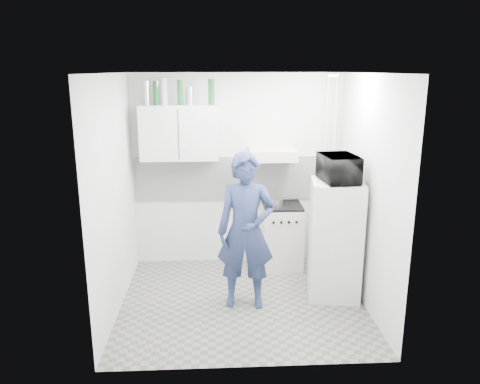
{
  "coord_description": "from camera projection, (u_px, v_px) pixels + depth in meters",
  "views": [
    {
      "loc": [
        -0.29,
        -4.97,
        2.64
      ],
      "look_at": [
        -0.01,
        0.3,
        1.25
      ],
      "focal_mm": 35.0,
      "sensor_mm": 36.0,
      "label": 1
    }
  ],
  "objects": [
    {
      "name": "bottle_c",
      "position": [
        164.0,
        92.0,
        5.87
      ],
      "size": [
        0.08,
        0.08,
        0.33
      ],
      "primitive_type": "cylinder",
      "color": "#B2B7BC",
      "rests_on": "upper_cabinet"
    },
    {
      "name": "ceiling_spot_fixture",
      "position": [
        333.0,
        76.0,
        5.07
      ],
      "size": [
        0.1,
        0.1,
        0.02
      ],
      "primitive_type": "cylinder",
      "color": "white",
      "rests_on": "ceiling"
    },
    {
      "name": "bottle_a",
      "position": [
        147.0,
        93.0,
        5.86
      ],
      "size": [
        0.07,
        0.07,
        0.3
      ],
      "primitive_type": "cylinder",
      "color": "silver",
      "rests_on": "upper_cabinet"
    },
    {
      "name": "bottle_b",
      "position": [
        156.0,
        93.0,
        5.87
      ],
      "size": [
        0.08,
        0.08,
        0.3
      ],
      "primitive_type": "cylinder",
      "color": "#144C1E",
      "rests_on": "upper_cabinet"
    },
    {
      "name": "floor",
      "position": [
        242.0,
        301.0,
        5.48
      ],
      "size": [
        2.8,
        2.8,
        0.0
      ],
      "primitive_type": "plane",
      "color": "slate",
      "rests_on": "ground"
    },
    {
      "name": "bottle_d",
      "position": [
        180.0,
        92.0,
        5.88
      ],
      "size": [
        0.07,
        0.07,
        0.31
      ],
      "primitive_type": "cylinder",
      "color": "#144C1E",
      "rests_on": "upper_cabinet"
    },
    {
      "name": "canister_a",
      "position": [
        190.0,
        96.0,
        5.9
      ],
      "size": [
        0.09,
        0.09,
        0.22
      ],
      "primitive_type": "cylinder",
      "color": "silver",
      "rests_on": "upper_cabinet"
    },
    {
      "name": "ceiling",
      "position": [
        243.0,
        73.0,
        4.82
      ],
      "size": [
        2.8,
        2.8,
        0.0
      ],
      "primitive_type": "plane",
      "color": "white",
      "rests_on": "wall_back"
    },
    {
      "name": "person",
      "position": [
        246.0,
        231.0,
        5.21
      ],
      "size": [
        0.68,
        0.48,
        1.78
      ],
      "primitive_type": "imported",
      "rotation": [
        0.0,
        0.0,
        -0.09
      ],
      "color": "navy",
      "rests_on": "floor"
    },
    {
      "name": "wall_back",
      "position": [
        237.0,
        171.0,
        6.36
      ],
      "size": [
        2.8,
        0.0,
        2.8
      ],
      "primitive_type": "plane",
      "rotation": [
        1.57,
        0.0,
        0.0
      ],
      "color": "silver",
      "rests_on": "floor"
    },
    {
      "name": "stove",
      "position": [
        282.0,
        237.0,
        6.37
      ],
      "size": [
        0.53,
        0.53,
        0.85
      ],
      "primitive_type": "cube",
      "color": "silver",
      "rests_on": "floor"
    },
    {
      "name": "pipe_b",
      "position": [
        324.0,
        171.0,
        6.34
      ],
      "size": [
        0.04,
        0.04,
        2.6
      ],
      "primitive_type": "cylinder",
      "color": "silver",
      "rests_on": "floor"
    },
    {
      "name": "pipe_a",
      "position": [
        333.0,
        171.0,
        6.35
      ],
      "size": [
        0.05,
        0.05,
        2.6
      ],
      "primitive_type": "cylinder",
      "color": "silver",
      "rests_on": "floor"
    },
    {
      "name": "backsplash",
      "position": [
        237.0,
        178.0,
        6.37
      ],
      "size": [
        2.74,
        0.03,
        0.6
      ],
      "primitive_type": "cube",
      "color": "white",
      "rests_on": "wall_back"
    },
    {
      "name": "range_hood",
      "position": [
        273.0,
        154.0,
        6.07
      ],
      "size": [
        0.6,
        0.5,
        0.14
      ],
      "primitive_type": "cube",
      "color": "silver",
      "rests_on": "wall_back"
    },
    {
      "name": "saucepan",
      "position": [
        276.0,
        202.0,
        6.2
      ],
      "size": [
        0.17,
        0.17,
        0.09
      ],
      "primitive_type": "cylinder",
      "color": "silver",
      "rests_on": "stove_top"
    },
    {
      "name": "fridge",
      "position": [
        335.0,
        240.0,
        5.49
      ],
      "size": [
        0.66,
        0.66,
        1.4
      ],
      "primitive_type": "cube",
      "rotation": [
        0.0,
        0.0,
        -0.15
      ],
      "color": "white",
      "rests_on": "floor"
    },
    {
      "name": "stove_top",
      "position": [
        282.0,
        206.0,
        6.26
      ],
      "size": [
        0.51,
        0.51,
        0.03
      ],
      "primitive_type": "cube",
      "color": "black",
      "rests_on": "stove"
    },
    {
      "name": "wall_right",
      "position": [
        367.0,
        193.0,
        5.23
      ],
      "size": [
        0.0,
        2.6,
        2.6
      ],
      "primitive_type": "plane",
      "rotation": [
        1.57,
        0.0,
        -1.57
      ],
      "color": "silver",
      "rests_on": "floor"
    },
    {
      "name": "microwave",
      "position": [
        339.0,
        168.0,
        5.27
      ],
      "size": [
        0.58,
        0.43,
        0.3
      ],
      "primitive_type": "imported",
      "rotation": [
        0.0,
        0.0,
        1.67
      ],
      "color": "black",
      "rests_on": "fridge"
    },
    {
      "name": "upper_cabinet",
      "position": [
        180.0,
        132.0,
        6.01
      ],
      "size": [
        1.0,
        0.35,
        0.7
      ],
      "primitive_type": "cube",
      "color": "white",
      "rests_on": "wall_back"
    },
    {
      "name": "bottle_e",
      "position": [
        211.0,
        92.0,
        5.9
      ],
      "size": [
        0.08,
        0.08,
        0.32
      ],
      "primitive_type": "cylinder",
      "color": "#144C1E",
      "rests_on": "upper_cabinet"
    },
    {
      "name": "wall_left",
      "position": [
        114.0,
        196.0,
        5.08
      ],
      "size": [
        0.0,
        2.6,
        2.6
      ],
      "primitive_type": "plane",
      "rotation": [
        1.57,
        0.0,
        1.57
      ],
      "color": "silver",
      "rests_on": "floor"
    }
  ]
}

